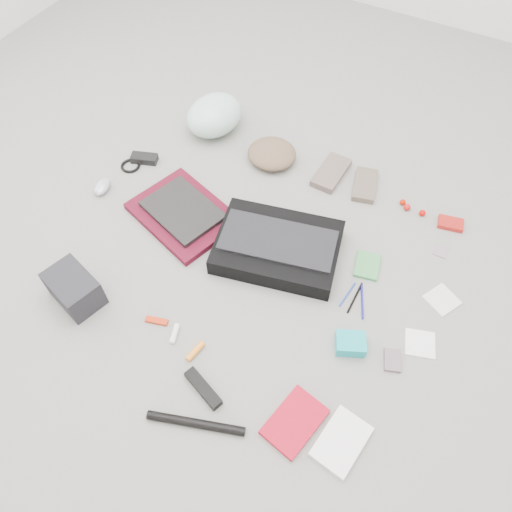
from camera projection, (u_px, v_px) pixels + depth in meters
The scene contains 33 objects.
ground_plane at pixel (256, 263), 1.94m from camera, with size 4.00×4.00×0.00m, color slate.
messenger_bag at pixel (278, 247), 1.94m from camera, with size 0.47×0.33×0.08m, color black.
bag_flap at pixel (278, 240), 1.90m from camera, with size 0.44×0.20×0.01m, color black.
laptop_sleeve at pixel (183, 214), 2.06m from camera, with size 0.41×0.31×0.03m, color #530B1C.
laptop at pixel (183, 210), 2.04m from camera, with size 0.31×0.22×0.02m, color black.
bike_helmet at pixel (214, 115), 2.31m from camera, with size 0.23×0.28×0.17m, color silver.
beanie at pixel (272, 154), 2.23m from camera, with size 0.22×0.21×0.08m, color brown.
mitten_left at pixel (331, 173), 2.20m from camera, with size 0.11×0.21×0.03m, color #6B5951.
mitten_right at pixel (365, 185), 2.16m from camera, with size 0.09×0.19×0.03m, color brown.
power_brick at pixel (144, 158), 2.25m from camera, with size 0.12×0.05×0.03m, color black.
cable_coil at pixel (130, 166), 2.24m from camera, with size 0.09×0.09×0.01m, color black.
mouse at pixel (102, 187), 2.15m from camera, with size 0.06×0.10×0.04m, color #A9A8BF.
camera_bag at pixel (74, 289), 1.80m from camera, with size 0.19×0.13×0.13m, color #222228.
multitool at pixel (157, 321), 1.79m from camera, with size 0.08×0.02×0.01m, color #B7250A.
toiletry_tube_white at pixel (175, 334), 1.76m from camera, with size 0.02×0.02×0.07m, color white.
toiletry_tube_orange at pixel (195, 351), 1.72m from camera, with size 0.02×0.02×0.08m, color orange.
u_lock at pixel (203, 388), 1.64m from camera, with size 0.16×0.04×0.03m, color black.
bike_pump at pixel (196, 423), 1.57m from camera, with size 0.03×0.03×0.32m, color black.
book_red at pixel (295, 422), 1.58m from camera, with size 0.13×0.20×0.02m, color red.
book_white at pixel (341, 442), 1.55m from camera, with size 0.13×0.19×0.02m, color white.
notepad at pixel (367, 266), 1.93m from camera, with size 0.09×0.12×0.01m, color #3C8948.
pen_blue at pixel (348, 294), 1.86m from camera, with size 0.01×0.01×0.12m, color #1D3797.
pen_black at pixel (355, 298), 1.85m from camera, with size 0.01×0.01×0.14m, color black.
pen_navy at pixel (362, 301), 1.84m from camera, with size 0.01×0.01×0.15m, color navy.
accordion_wallet at pixel (351, 344), 1.72m from camera, with size 0.10×0.08×0.05m, color #12A8B4.
card_deck at pixel (392, 360), 1.70m from camera, with size 0.06×0.08×0.02m, color slate.
napkin_top at pixel (442, 300), 1.84m from camera, with size 0.10×0.10×0.01m, color silver.
napkin_bottom at pixel (420, 343), 1.74m from camera, with size 0.10×0.10×0.01m, color white.
lollipop_a at pixel (403, 202), 2.10m from camera, with size 0.03×0.03×0.03m, color #A91300.
lollipop_b at pixel (407, 207), 2.09m from camera, with size 0.03×0.03×0.03m, color red.
lollipop_c at pixel (422, 213), 2.07m from camera, with size 0.03×0.03×0.03m, color #BC0502.
altoids_tin at pixel (451, 224), 2.04m from camera, with size 0.10×0.06×0.02m, color #A61B16.
stamp_sheet at pixel (441, 251), 1.97m from camera, with size 0.05×0.06×0.00m, color gray.
Camera 1 is at (0.52, -0.96, 1.61)m, focal length 35.00 mm.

